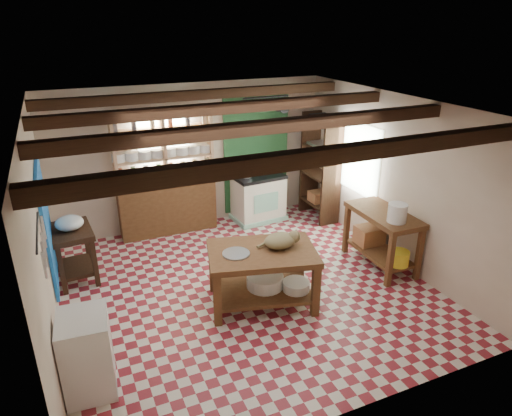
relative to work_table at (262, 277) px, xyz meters
name	(u,v)px	position (x,y,z in m)	size (l,w,h in m)	color
floor	(246,288)	(-0.07, 0.43, -0.41)	(5.00, 5.00, 0.02)	maroon
ceiling	(244,107)	(-0.07, 0.43, 2.20)	(5.00, 5.00, 0.02)	#4F4F54
wall_back	(192,157)	(-0.07, 2.93, 0.90)	(5.00, 0.04, 2.60)	beige
wall_front	(353,303)	(-0.07, -2.07, 0.90)	(5.00, 0.04, 2.60)	beige
wall_left	(42,238)	(-2.57, 0.43, 0.90)	(0.04, 5.00, 2.60)	beige
wall_right	(394,180)	(2.43, 0.43, 0.90)	(0.04, 5.00, 2.60)	beige
ceiling_beams	(244,117)	(-0.07, 0.43, 2.08)	(5.00, 3.80, 0.15)	#382113
blue_wall_patch	(47,223)	(-2.54, 1.33, 0.70)	(0.04, 1.40, 1.60)	blue
green_wall_patch	(256,152)	(1.18, 2.90, 0.85)	(1.30, 0.04, 2.30)	#22552A
window_back	(163,138)	(-0.57, 2.91, 1.30)	(0.90, 0.02, 0.80)	beige
window_right	(356,157)	(2.41, 1.43, 1.00)	(0.02, 1.30, 1.20)	beige
utensil_rail	(40,243)	(-2.51, -0.77, 1.38)	(0.06, 0.90, 0.28)	black
pot_rack	(266,106)	(1.18, 2.48, 1.78)	(0.86, 0.12, 0.36)	black
shelving_unit	(165,174)	(-0.62, 2.74, 0.70)	(1.70, 0.34, 2.20)	tan
tall_rack	(320,168)	(2.21, 2.23, 0.60)	(0.40, 0.86, 2.00)	#382113
work_table	(262,277)	(0.00, 0.00, 0.00)	(1.41, 0.94, 0.80)	brown
stove	(258,197)	(1.09, 2.58, 0.05)	(0.92, 0.62, 0.90)	white
prep_table	(75,254)	(-2.27, 1.66, 0.01)	(0.55, 0.80, 0.81)	#382113
white_cabinet	(87,354)	(-2.29, -0.71, 0.04)	(0.49, 0.59, 0.88)	white
right_counter	(381,239)	(2.11, 0.20, 0.05)	(0.63, 1.26, 0.90)	brown
cat	(280,241)	(0.25, -0.01, 0.50)	(0.44, 0.33, 0.20)	#918054
steel_tray	(236,254)	(-0.35, 0.04, 0.41)	(0.36, 0.36, 0.02)	#B1B1B9
basin_large	(265,281)	(0.06, 0.04, -0.10)	(0.50, 0.50, 0.17)	white
basin_small	(296,286)	(0.41, -0.21, -0.12)	(0.37, 0.37, 0.13)	white
kettle_left	(246,171)	(0.84, 2.56, 0.62)	(0.19, 0.19, 0.22)	#B1B1B9
kettle_right	(263,169)	(1.19, 2.58, 0.60)	(0.15, 0.15, 0.19)	black
enamel_bowl	(69,223)	(-2.27, 1.66, 0.51)	(0.40, 0.40, 0.20)	white
white_bucket	(397,213)	(2.05, -0.15, 0.64)	(0.27, 0.27, 0.27)	white
wicker_basket	(369,235)	(2.12, 0.50, -0.01)	(0.41, 0.33, 0.29)	#AF7046
yellow_tub	(399,258)	(2.10, -0.25, -0.05)	(0.30, 0.30, 0.22)	yellow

